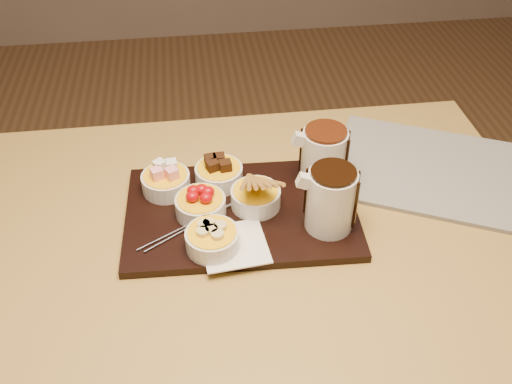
{
  "coord_description": "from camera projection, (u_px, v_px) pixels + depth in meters",
  "views": [
    {
      "loc": [
        -0.08,
        -0.81,
        1.53
      ],
      "look_at": [
        0.03,
        0.03,
        0.81
      ],
      "focal_mm": 40.0,
      "sensor_mm": 36.0,
      "label": 1
    }
  ],
  "objects": [
    {
      "name": "serving_board",
      "position": [
        241.0,
        213.0,
        1.15
      ],
      "size": [
        0.47,
        0.32,
        0.02
      ],
      "primitive_type": "cube",
      "rotation": [
        0.0,
        0.0,
        -0.04
      ],
      "color": "black",
      "rests_on": "dining_table"
    },
    {
      "name": "bowl_cake",
      "position": [
        219.0,
        175.0,
        1.19
      ],
      "size": [
        0.1,
        0.1,
        0.04
      ],
      "primitive_type": "cylinder",
      "color": "beige",
      "rests_on": "serving_board"
    },
    {
      "name": "bowl_strawberries",
      "position": [
        201.0,
        206.0,
        1.12
      ],
      "size": [
        0.1,
        0.1,
        0.04
      ],
      "primitive_type": "cylinder",
      "color": "beige",
      "rests_on": "serving_board"
    },
    {
      "name": "bowl_marshmallows",
      "position": [
        166.0,
        182.0,
        1.18
      ],
      "size": [
        0.1,
        0.1,
        0.04
      ],
      "primitive_type": "cylinder",
      "color": "beige",
      "rests_on": "serving_board"
    },
    {
      "name": "dining_table",
      "position": [
        245.0,
        261.0,
        1.19
      ],
      "size": [
        1.2,
        0.8,
        0.75
      ],
      "color": "#A2813C",
      "rests_on": "ground"
    },
    {
      "name": "bowl_bananas",
      "position": [
        212.0,
        240.0,
        1.05
      ],
      "size": [
        0.1,
        0.1,
        0.04
      ],
      "primitive_type": "cylinder",
      "color": "beige",
      "rests_on": "serving_board"
    },
    {
      "name": "bowl_biscotti",
      "position": [
        256.0,
        198.0,
        1.14
      ],
      "size": [
        0.1,
        0.1,
        0.04
      ],
      "primitive_type": "cylinder",
      "color": "beige",
      "rests_on": "serving_board"
    },
    {
      "name": "pitcher_dark_chocolate",
      "position": [
        331.0,
        200.0,
        1.07
      ],
      "size": [
        0.1,
        0.1,
        0.13
      ],
      "primitive_type": "cylinder",
      "rotation": [
        0.0,
        0.0,
        -0.04
      ],
      "color": "silver",
      "rests_on": "serving_board"
    },
    {
      "name": "fondue_skewers",
      "position": [
        196.0,
        221.0,
        1.11
      ],
      "size": [
        0.15,
        0.24,
        0.01
      ],
      "primitive_type": null,
      "rotation": [
        0.0,
        0.0,
        -1.05
      ],
      "color": "silver",
      "rests_on": "serving_board"
    },
    {
      "name": "pitcher_milk_chocolate",
      "position": [
        324.0,
        158.0,
        1.17
      ],
      "size": [
        0.1,
        0.1,
        0.13
      ],
      "primitive_type": "cylinder",
      "rotation": [
        0.0,
        0.0,
        -0.04
      ],
      "color": "silver",
      "rests_on": "serving_board"
    },
    {
      "name": "napkin",
      "position": [
        234.0,
        245.0,
        1.06
      ],
      "size": [
        0.13,
        0.13,
        0.0
      ],
      "primitive_type": "cube",
      "rotation": [
        0.0,
        0.0,
        0.1
      ],
      "color": "white",
      "rests_on": "serving_board"
    },
    {
      "name": "newspaper",
      "position": [
        424.0,
        169.0,
        1.26
      ],
      "size": [
        0.49,
        0.45,
        0.01
      ],
      "primitive_type": "cube",
      "rotation": [
        0.0,
        0.0,
        -0.44
      ],
      "color": "beige",
      "rests_on": "dining_table"
    }
  ]
}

